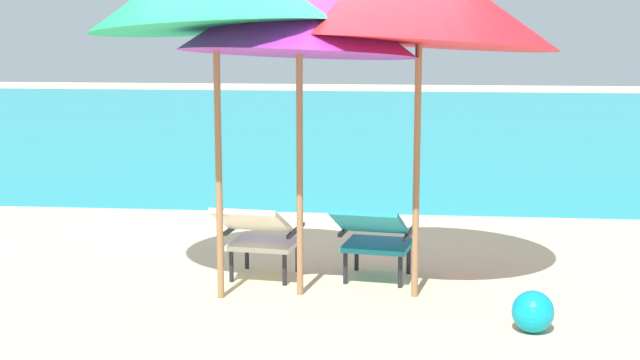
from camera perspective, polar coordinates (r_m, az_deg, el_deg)
The scene contains 6 objects.
ground_plane at distance 11.06m, azimuth 1.79°, elevation -0.95°, with size 40.00×40.00×0.00m, color beige.
ocean_band at distance 18.89m, azimuth 3.57°, elevation 3.51°, with size 40.00×18.00×0.01m, color teal.
lounge_chair_left at distance 7.31m, azimuth -3.83°, elevation -3.31°, with size 0.63×0.93×0.68m.
lounge_chair_right at distance 7.24m, azimuth 3.36°, elevation -3.41°, with size 0.66×0.94×0.68m.
beach_umbrella_center at distance 6.78m, azimuth -1.31°, elevation 10.37°, with size 2.29×2.31×2.50m.
beach_ball at distance 6.37m, azimuth 13.06°, elevation -7.96°, with size 0.28×0.28×0.28m, color #0A93AD.
Camera 1 is at (0.79, -6.84, 2.05)m, focal length 51.60 mm.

